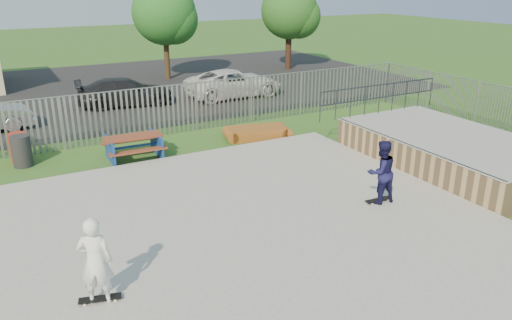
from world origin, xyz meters
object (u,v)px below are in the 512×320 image
funbox (257,133)px  car_white (234,83)px  trash_bin_grey (22,151)px  tree_right (289,11)px  picnic_table (134,147)px  trash_bin_red (19,147)px  car_dark (126,92)px  tree_mid (164,13)px  skater_navy (381,172)px  skater_white (95,261)px

funbox → car_white: size_ratio=0.46×
trash_bin_grey → car_white: bearing=28.7°
funbox → tree_right: bearing=66.6°
picnic_table → trash_bin_red: trash_bin_red is taller
trash_bin_grey → car_white: 12.38m
trash_bin_red → trash_bin_grey: size_ratio=0.94×
picnic_table → trash_bin_red: size_ratio=2.03×
car_dark → tree_mid: 7.75m
funbox → tree_mid: (0.95, 13.44, 3.77)m
skater_navy → car_white: bearing=-97.2°
funbox → tree_mid: size_ratio=0.40×
tree_right → skater_white: 27.31m
trash_bin_grey → skater_navy: size_ratio=0.60×
funbox → tree_mid: bearing=98.9°
car_dark → tree_mid: (4.12, 5.67, 3.29)m
tree_mid → skater_white: size_ratio=3.32×
car_dark → skater_white: 16.54m
picnic_table → funbox: bearing=2.4°
skater_white → funbox: bearing=-109.7°
car_white → skater_navy: bearing=169.4°
tree_mid → skater_white: (-8.82, -21.53, -2.95)m
trash_bin_grey → tree_right: bearing=33.4°
trash_bin_grey → car_dark: car_dark is taller
picnic_table → skater_white: size_ratio=1.14×
trash_bin_red → skater_white: bearing=-86.2°
picnic_table → funbox: 4.96m
car_white → tree_right: (7.05, 5.87, 3.16)m
car_dark → tree_mid: bearing=-28.0°
trash_bin_red → skater_navy: (8.43, -8.78, 0.54)m
car_white → tree_mid: 7.39m
trash_bin_grey → funbox: bearing=-6.9°
tree_mid → tree_right: size_ratio=1.02×
funbox → picnic_table: bearing=-166.5°
tree_mid → skater_navy: bearing=-92.9°
funbox → skater_navy: bearing=-77.6°
picnic_table → car_dark: car_dark is taller
trash_bin_red → car_dark: (5.34, 6.15, 0.20)m
tree_right → skater_navy: 22.34m
trash_bin_red → tree_mid: tree_mid is taller
funbox → trash_bin_red: (-8.51, 1.62, 0.28)m
car_dark → tree_right: 13.97m
tree_mid → car_white: bearing=-77.4°
car_dark → tree_mid: size_ratio=0.79×
picnic_table → skater_navy: 8.66m
trash_bin_grey → skater_white: 9.14m
trash_bin_grey → car_white: size_ratio=0.21×
picnic_table → trash_bin_grey: 3.67m
trash_bin_red → skater_navy: 12.19m
funbox → car_dark: car_dark is taller
car_dark → tree_right: size_ratio=0.81×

